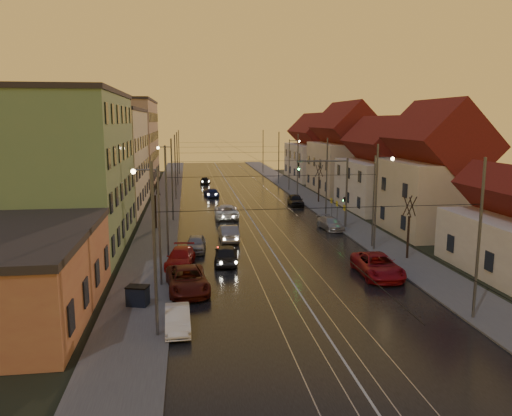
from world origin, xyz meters
name	(u,v)px	position (x,y,z in m)	size (l,w,h in m)	color
ground	(298,291)	(0.00, 0.00, 0.00)	(160.00, 160.00, 0.00)	black
road	(237,197)	(0.00, 40.00, 0.02)	(16.00, 120.00, 0.04)	black
sidewalk_left	(166,199)	(-10.00, 40.00, 0.07)	(4.00, 120.00, 0.15)	#4C4C4C
sidewalk_right	(305,196)	(10.00, 40.00, 0.07)	(4.00, 120.00, 0.15)	#4C4C4C
tram_rail_0	(222,198)	(-2.20, 40.00, 0.06)	(0.06, 120.00, 0.03)	gray
tram_rail_1	(232,197)	(-0.77, 40.00, 0.06)	(0.06, 120.00, 0.03)	gray
tram_rail_2	(242,197)	(0.77, 40.00, 0.06)	(0.06, 120.00, 0.03)	gray
tram_rail_3	(252,197)	(2.20, 40.00, 0.06)	(0.06, 120.00, 0.03)	gray
apartment_left_1	(63,173)	(-17.50, 14.00, 6.50)	(10.00, 18.00, 13.00)	#6F8F5B
apartment_left_2	(102,160)	(-17.50, 34.00, 6.00)	(10.00, 20.00, 12.00)	beige
apartment_left_3	(125,144)	(-17.50, 58.00, 7.00)	(10.00, 24.00, 14.00)	#A08267
house_right_1	(436,177)	(17.00, 15.00, 5.45)	(8.67, 10.20, 10.80)	#B9AE8E
house_right_2	(384,172)	(17.00, 28.00, 4.64)	(9.18, 12.24, 9.20)	beige
house_right_3	(346,155)	(17.00, 43.00, 5.80)	(9.18, 14.28, 11.50)	#B9AE8E
house_right_4	(316,152)	(17.00, 61.00, 5.05)	(9.18, 16.32, 10.00)	beige
catenary_pole_l_0	(155,252)	(-8.60, -6.00, 4.50)	(0.16, 0.16, 9.00)	#595B60
catenary_pole_r_0	(479,241)	(8.60, -6.00, 4.50)	(0.16, 0.16, 9.00)	#595B60
catenary_pole_l_1	(167,203)	(-8.60, 9.00, 4.50)	(0.16, 0.16, 9.00)	#595B60
catenary_pole_r_1	(376,198)	(8.60, 9.00, 4.50)	(0.16, 0.16, 9.00)	#595B60
catenary_pole_l_2	(172,180)	(-8.60, 24.00, 4.50)	(0.16, 0.16, 9.00)	#595B60
catenary_pole_r_2	(327,178)	(8.60, 24.00, 4.50)	(0.16, 0.16, 9.00)	#595B60
catenary_pole_l_3	(175,168)	(-8.60, 39.00, 4.50)	(0.16, 0.16, 9.00)	#595B60
catenary_pole_r_3	(298,166)	(8.60, 39.00, 4.50)	(0.16, 0.16, 9.00)	#595B60
catenary_pole_l_4	(177,159)	(-8.60, 54.00, 4.50)	(0.16, 0.16, 9.00)	#595B60
catenary_pole_r_4	(279,158)	(8.60, 54.00, 4.50)	(0.16, 0.16, 9.00)	#595B60
catenary_pole_l_5	(179,153)	(-8.60, 72.00, 4.50)	(0.16, 0.16, 9.00)	#595B60
catenary_pole_r_5	(263,152)	(8.60, 72.00, 4.50)	(0.16, 0.16, 9.00)	#595B60
street_lamp_0	(154,215)	(-9.10, 2.00, 4.89)	(1.75, 0.32, 8.00)	#595B60
street_lamp_1	(377,192)	(9.10, 10.00, 4.89)	(1.75, 0.32, 8.00)	#595B60
street_lamp_2	(169,171)	(-9.10, 30.00, 4.89)	(1.75, 0.32, 8.00)	#595B60
street_lamp_3	(291,160)	(9.10, 46.00, 4.89)	(1.75, 0.32, 8.00)	#595B60
traffic_light_mast	(337,184)	(7.99, 18.00, 4.60)	(5.30, 0.32, 7.20)	#595B60
bare_tree_0	(155,205)	(-10.20, 20.00, 2.49)	(1.09, 1.09, 5.11)	black
bare_tree_1	(409,229)	(10.20, 6.00, 2.49)	(1.09, 1.09, 5.11)	black
bare_tree_2	(319,184)	(10.40, 34.00, 2.49)	(1.09, 1.09, 5.11)	black
driving_car_0	(226,254)	(-4.10, 6.85, 0.75)	(1.78, 4.42, 1.51)	black
driving_car_1	(228,233)	(-3.34, 14.17, 0.75)	(1.59, 4.56, 1.50)	gray
driving_car_2	(226,211)	(-2.69, 25.00, 0.77)	(2.56, 5.56, 1.54)	silver
driving_car_3	(211,193)	(-3.59, 41.22, 0.63)	(1.75, 4.32, 1.25)	#1A214E
driving_car_4	(205,180)	(-3.95, 56.07, 0.65)	(1.54, 3.82, 1.30)	black
parked_left_0	(178,319)	(-7.60, -5.20, 0.61)	(1.29, 3.69, 1.22)	silver
parked_left_1	(187,280)	(-7.08, 0.86, 0.76)	(2.52, 5.47, 1.52)	#52150E
parked_left_2	(180,258)	(-7.60, 6.56, 0.68)	(1.90, 4.67, 1.36)	#A21310
parked_left_3	(196,244)	(-6.36, 10.78, 0.67)	(1.58, 3.93, 1.34)	#98989D
parked_right_0	(378,266)	(6.26, 2.21, 0.78)	(2.60, 5.64, 1.57)	maroon
parked_right_1	(330,223)	(7.29, 17.65, 0.61)	(1.72, 4.24, 1.23)	#A6A5AB
parked_right_2	(296,200)	(6.83, 32.08, 0.74)	(1.74, 4.32, 1.47)	black
dumpster	(138,296)	(-9.98, -1.65, 0.70)	(1.20, 0.80, 1.10)	black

